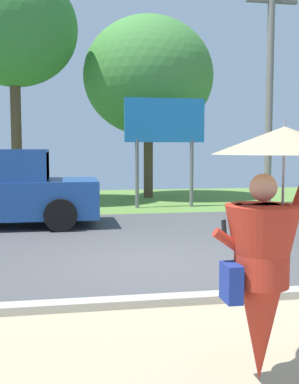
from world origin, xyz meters
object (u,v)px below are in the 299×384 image
at_px(roadside_billboard, 165,128).
at_px(tree_right_far, 148,77).
at_px(utility_pole, 270,90).
at_px(monk_pedestrian, 268,240).
at_px(tree_center_back, 14,29).

xyz_separation_m(roadside_billboard, tree_right_far, (0.02, 3.18, 2.08)).
bearing_deg(utility_pole, tree_right_far, 143.84).
xyz_separation_m(monk_pedestrian, tree_right_far, (1.56, 14.55, 3.47)).
xyz_separation_m(monk_pedestrian, roadside_billboard, (1.54, 11.37, 1.38)).
bearing_deg(monk_pedestrian, tree_center_back, 117.05).
xyz_separation_m(tree_center_back, tree_right_far, (4.83, 1.10, -1.31)).
bearing_deg(tree_right_far, tree_center_back, -167.18).
bearing_deg(roadside_billboard, utility_pole, 6.91).
height_order(monk_pedestrian, tree_right_far, tree_right_far).
distance_m(utility_pole, tree_right_far, 4.67).
distance_m(roadside_billboard, tree_right_far, 3.80).
bearing_deg(monk_pedestrian, roadside_billboard, 95.68).
bearing_deg(roadside_billboard, tree_right_far, 89.68).
distance_m(monk_pedestrian, roadside_billboard, 11.56).
xyz_separation_m(monk_pedestrian, utility_pole, (5.28, 11.82, 2.72)).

